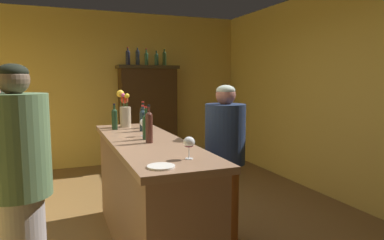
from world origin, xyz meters
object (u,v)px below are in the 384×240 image
(wine_bottle_merlot, at_px, (143,116))
(wine_bottle_syrah, at_px, (114,118))
(display_bottle_midright, at_px, (156,59))
(wine_glass_front, at_px, (189,143))
(display_bottle_midleft, at_px, (138,57))
(display_bottle_center, at_px, (146,58))
(bartender, at_px, (225,159))
(patron_in_navy, at_px, (20,186))
(cheese_plate, at_px, (161,166))
(bar_counter, at_px, (147,195))
(wine_bottle_chardonnay, at_px, (143,119))
(wine_bottle_malbec, at_px, (149,126))
(display_cabinet, at_px, (148,114))
(display_bottle_left, at_px, (128,57))
(display_bottle_right, at_px, (164,58))
(flower_arrangement, at_px, (125,110))
(wine_glass_mid, at_px, (144,123))
(wine_bottle_pinot, at_px, (146,125))

(wine_bottle_merlot, relative_size, wine_bottle_syrah, 1.06)
(wine_bottle_merlot, xyz_separation_m, display_bottle_midright, (0.84, 2.40, 0.77))
(wine_glass_front, distance_m, display_bottle_midleft, 4.10)
(display_bottle_center, distance_m, bartender, 3.46)
(patron_in_navy, height_order, bartender, patron_in_navy)
(cheese_plate, relative_size, bartender, 0.11)
(bar_counter, height_order, wine_bottle_chardonnay, wine_bottle_chardonnay)
(wine_bottle_malbec, bearing_deg, display_cabinet, 75.92)
(display_cabinet, bearing_deg, wine_bottle_malbec, -104.08)
(display_cabinet, distance_m, wine_bottle_chardonnay, 2.73)
(cheese_plate, bearing_deg, wine_glass_front, 31.49)
(wine_bottle_merlot, distance_m, wine_glass_front, 1.58)
(wine_bottle_malbec, height_order, display_bottle_midright, display_bottle_midright)
(display_bottle_left, xyz_separation_m, display_bottle_right, (0.67, -0.00, 0.00))
(display_cabinet, distance_m, flower_arrangement, 2.41)
(display_bottle_left, bearing_deg, wine_glass_front, -95.38)
(wine_glass_front, distance_m, display_bottle_midright, 4.15)
(wine_glass_front, relative_size, display_bottle_right, 0.49)
(wine_bottle_syrah, distance_m, display_bottle_midleft, 2.67)
(flower_arrangement, xyz_separation_m, display_bottle_center, (0.82, 2.24, 0.72))
(bar_counter, xyz_separation_m, display_bottle_midright, (0.99, 3.15, 1.42))
(bar_counter, bearing_deg, wine_bottle_chardonnay, 79.69)
(bar_counter, distance_m, wine_glass_mid, 0.68)
(wine_bottle_merlot, bearing_deg, patron_in_navy, -129.55)
(wine_bottle_syrah, bearing_deg, display_bottle_right, 61.58)
(wine_glass_mid, height_order, display_bottle_midright, display_bottle_midright)
(flower_arrangement, xyz_separation_m, cheese_plate, (-0.13, -1.89, -0.18))
(display_bottle_right, distance_m, bartender, 3.48)
(display_bottle_left, relative_size, display_bottle_midright, 1.18)
(display_cabinet, relative_size, wine_bottle_merlot, 6.14)
(wine_glass_mid, distance_m, cheese_plate, 1.21)
(wine_bottle_pinot, relative_size, display_bottle_midright, 1.12)
(display_bottle_center, bearing_deg, display_bottle_left, 180.00)
(display_cabinet, relative_size, wine_glass_mid, 10.80)
(wine_bottle_merlot, distance_m, flower_arrangement, 0.24)
(bar_counter, relative_size, patron_in_navy, 1.36)
(wine_bottle_malbec, distance_m, bartender, 0.83)
(cheese_plate, bearing_deg, flower_arrangement, 86.06)
(cheese_plate, bearing_deg, wine_glass_mid, 81.46)
(display_bottle_right, bearing_deg, display_bottle_midright, 180.00)
(wine_glass_mid, height_order, display_bottle_left, display_bottle_left)
(display_bottle_midright, bearing_deg, display_cabinet, 180.00)
(display_cabinet, xyz_separation_m, flower_arrangement, (-0.84, -2.24, 0.29))
(bartender, bearing_deg, display_cabinet, -78.58)
(wine_bottle_merlot, xyz_separation_m, wine_bottle_malbec, (-0.16, -0.90, 0.01))
(display_cabinet, bearing_deg, bartender, -91.45)
(wine_glass_mid, relative_size, display_bottle_right, 0.54)
(display_cabinet, height_order, patron_in_navy, display_cabinet)
(cheese_plate, bearing_deg, display_bottle_right, 72.62)
(flower_arrangement, relative_size, display_bottle_midleft, 1.29)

